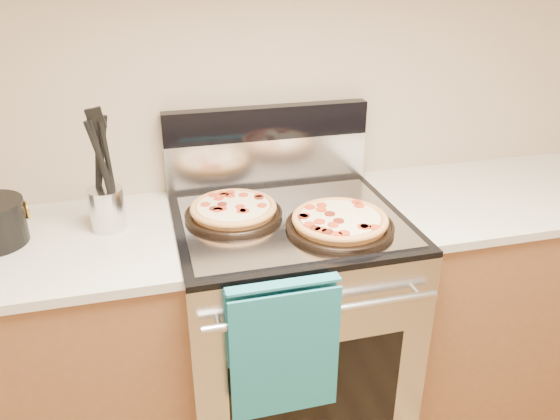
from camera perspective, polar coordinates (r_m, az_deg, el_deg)
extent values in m
plane|color=tan|center=(2.01, -1.70, 14.63)|extent=(4.00, 0.00, 4.00)
cube|color=#B7B7BC|center=(2.07, 0.88, -12.52)|extent=(0.76, 0.68, 0.90)
cube|color=black|center=(1.83, 3.83, -18.72)|extent=(0.56, 0.01, 0.40)
cube|color=black|center=(1.83, 0.97, -1.06)|extent=(0.76, 0.68, 0.02)
cube|color=silver|center=(2.07, -1.33, 5.13)|extent=(0.76, 0.06, 0.18)
cube|color=black|center=(2.02, -1.37, 9.13)|extent=(0.76, 0.06, 0.12)
cylinder|color=silver|center=(1.58, 4.65, -10.51)|extent=(0.70, 0.03, 0.03)
cube|color=gray|center=(1.80, 1.23, -1.09)|extent=(0.70, 0.55, 0.01)
cube|color=brown|center=(2.10, -24.07, -14.94)|extent=(1.00, 0.62, 0.88)
cube|color=#B7B1A4|center=(1.86, -26.52, -4.01)|extent=(1.02, 0.64, 0.03)
cube|color=brown|center=(2.45, 21.18, -8.26)|extent=(1.00, 0.62, 0.88)
cube|color=#B7B1A4|center=(2.24, 22.98, 1.54)|extent=(1.02, 0.64, 0.03)
cylinder|color=silver|center=(1.83, -17.61, 0.12)|extent=(0.14, 0.14, 0.14)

